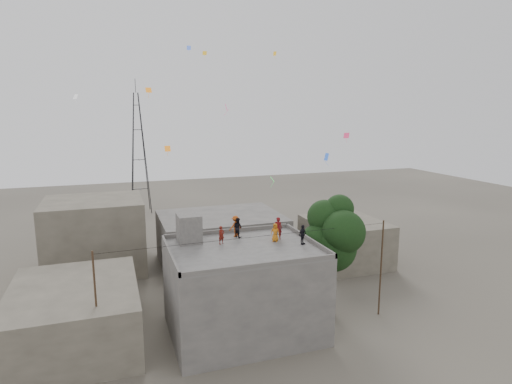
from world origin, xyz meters
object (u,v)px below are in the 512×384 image
at_px(transmission_tower, 139,153).
at_px(person_red_adult, 278,228).
at_px(stair_head_box, 189,228).
at_px(person_dark_adult, 303,235).
at_px(tree, 334,236).

relative_size(transmission_tower, person_red_adult, 12.16).
xyz_separation_m(transmission_tower, person_red_adult, (7.01, -38.86, -2.15)).
distance_m(stair_head_box, transmission_tower, 37.46).
bearing_deg(transmission_tower, stair_head_box, -88.77).
relative_size(stair_head_box, person_red_adult, 1.22).
relative_size(stair_head_box, person_dark_adult, 1.44).
height_order(stair_head_box, tree, tree).
bearing_deg(transmission_tower, tree, -73.91).
relative_size(person_red_adult, person_dark_adult, 1.18).
bearing_deg(stair_head_box, person_dark_adult, -23.23).
distance_m(tree, person_dark_adult, 3.47).
height_order(tree, person_red_adult, tree).
distance_m(stair_head_box, person_dark_adult, 8.03).
bearing_deg(person_dark_adult, stair_head_box, 125.34).
bearing_deg(stair_head_box, person_red_adult, -13.21).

